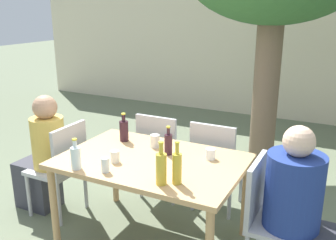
{
  "coord_description": "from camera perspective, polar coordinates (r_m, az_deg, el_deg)",
  "views": [
    {
      "loc": [
        1.4,
        -2.45,
        1.96
      ],
      "look_at": [
        0.0,
        0.3,
        1.02
      ],
      "focal_mm": 40.0,
      "sensor_mm": 36.0,
      "label": 1
    }
  ],
  "objects": [
    {
      "name": "ground_plane",
      "position": [
        3.44,
        -2.37,
        -17.79
      ],
      "size": [
        30.0,
        30.0,
        0.0
      ],
      "primitive_type": "plane",
      "color": "#667056"
    },
    {
      "name": "cafe_building_wall",
      "position": [
        6.92,
        15.48,
        11.76
      ],
      "size": [
        10.0,
        0.08,
        2.8
      ],
      "color": "beige",
      "rests_on": "ground_plane"
    },
    {
      "name": "dining_table_front",
      "position": [
        3.1,
        -2.53,
        -7.26
      ],
      "size": [
        1.48,
        1.0,
        0.77
      ],
      "color": "tan",
      "rests_on": "ground_plane"
    },
    {
      "name": "patio_chair_0",
      "position": [
        3.7,
        -15.85,
        -6.46
      ],
      "size": [
        0.44,
        0.44,
        0.92
      ],
      "rotation": [
        0.0,
        0.0,
        -1.57
      ],
      "color": "#B2B2B7",
      "rests_on": "ground_plane"
    },
    {
      "name": "patio_chair_1",
      "position": [
        2.87,
        15.22,
        -13.56
      ],
      "size": [
        0.44,
        0.44,
        0.92
      ],
      "rotation": [
        0.0,
        0.0,
        1.57
      ],
      "color": "#B2B2B7",
      "rests_on": "ground_plane"
    },
    {
      "name": "patio_chair_2",
      "position": [
        3.88,
        -1.04,
        -4.66
      ],
      "size": [
        0.44,
        0.44,
        0.92
      ],
      "rotation": [
        0.0,
        0.0,
        3.14
      ],
      "color": "#B2B2B7",
      "rests_on": "ground_plane"
    },
    {
      "name": "patio_chair_3",
      "position": [
        3.66,
        7.25,
        -6.17
      ],
      "size": [
        0.44,
        0.44,
        0.92
      ],
      "rotation": [
        0.0,
        0.0,
        3.14
      ],
      "color": "#B2B2B7",
      "rests_on": "ground_plane"
    },
    {
      "name": "person_seated_0",
      "position": [
        3.86,
        -18.52,
        -5.74
      ],
      "size": [
        0.56,
        0.31,
        1.18
      ],
      "rotation": [
        0.0,
        0.0,
        -1.57
      ],
      "color": "#383842",
      "rests_on": "ground_plane"
    },
    {
      "name": "person_seated_1",
      "position": [
        2.84,
        19.95,
        -13.91
      ],
      "size": [
        0.6,
        0.39,
        1.21
      ],
      "rotation": [
        0.0,
        0.0,
        1.57
      ],
      "color": "#383842",
      "rests_on": "ground_plane"
    },
    {
      "name": "wine_bottle_0",
      "position": [
        3.45,
        -6.73,
        -1.55
      ],
      "size": [
        0.08,
        0.08,
        0.26
      ],
      "color": "#331923",
      "rests_on": "dining_table_front"
    },
    {
      "name": "wine_bottle_1",
      "position": [
        3.12,
        0.05,
        -3.62
      ],
      "size": [
        0.07,
        0.07,
        0.25
      ],
      "color": "#331923",
      "rests_on": "dining_table_front"
    },
    {
      "name": "oil_cruet_2",
      "position": [
        2.61,
        1.38,
        -7.25
      ],
      "size": [
        0.07,
        0.07,
        0.31
      ],
      "color": "gold",
      "rests_on": "dining_table_front"
    },
    {
      "name": "oil_cruet_3",
      "position": [
        2.6,
        -1.05,
        -7.31
      ],
      "size": [
        0.08,
        0.08,
        0.32
      ],
      "color": "gold",
      "rests_on": "dining_table_front"
    },
    {
      "name": "water_bottle_4",
      "position": [
        2.94,
        -13.88,
        -5.53
      ],
      "size": [
        0.08,
        0.08,
        0.24
      ],
      "color": "silver",
      "rests_on": "dining_table_front"
    },
    {
      "name": "drinking_glass_0",
      "position": [
        2.85,
        -9.54,
        -6.78
      ],
      "size": [
        0.06,
        0.06,
        0.11
      ],
      "color": "silver",
      "rests_on": "dining_table_front"
    },
    {
      "name": "drinking_glass_1",
      "position": [
        3.02,
        -8.08,
        -5.53
      ],
      "size": [
        0.07,
        0.07,
        0.09
      ],
      "color": "silver",
      "rests_on": "dining_table_front"
    },
    {
      "name": "drinking_glass_2",
      "position": [
        3.07,
        6.5,
        -5.15
      ],
      "size": [
        0.08,
        0.08,
        0.09
      ],
      "color": "white",
      "rests_on": "dining_table_front"
    },
    {
      "name": "drinking_glass_3",
      "position": [
        3.3,
        -2.0,
        -3.21
      ],
      "size": [
        0.08,
        0.08,
        0.11
      ],
      "color": "silver",
      "rests_on": "dining_table_front"
    }
  ]
}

